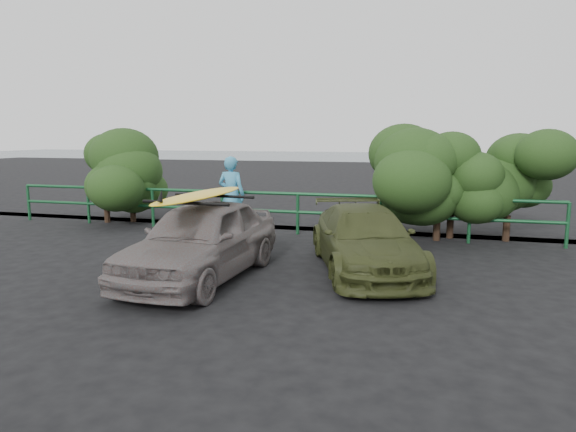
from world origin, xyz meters
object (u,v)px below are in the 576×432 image
Objects in this scene: sedan at (201,240)px; guardrail at (259,212)px; man at (232,195)px; olive_vehicle at (365,239)px; surfboard at (200,195)px.

guardrail is at bearing 98.12° from sedan.
man reaches higher than sedan.
surfboard reaches higher than olive_vehicle.
surfboard is (1.03, -3.98, 0.47)m from man.
surfboard is (0.00, -0.00, 0.76)m from sedan.
sedan reaches higher than guardrail.
man is 0.66× the size of surfboard.
olive_vehicle is at bearing 28.34° from surfboard.
surfboard reaches higher than guardrail.
guardrail is at bearing 116.06° from olive_vehicle.
sedan reaches higher than olive_vehicle.
man is at bearing -156.17° from guardrail.
guardrail is 4.37m from surfboard.
surfboard is at bearing -73.32° from sedan.
sedan is (0.41, -4.25, 0.15)m from guardrail.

